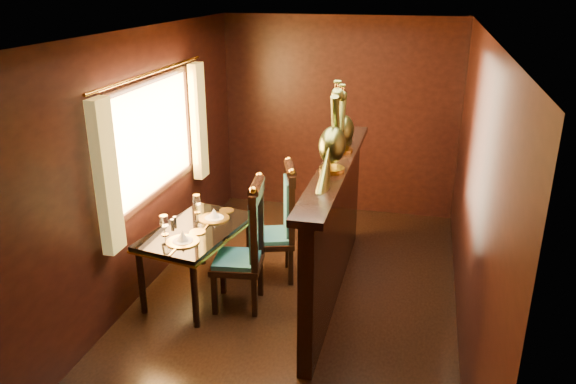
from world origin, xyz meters
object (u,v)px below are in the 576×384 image
peacock_left (333,129)px  chair_right (283,219)px  chair_left (249,242)px  peacock_right (344,117)px  dining_table (197,235)px

peacock_left → chair_right: bearing=138.6°
chair_left → peacock_right: size_ratio=1.88×
chair_right → peacock_right: bearing=-8.7°
peacock_right → peacock_left: bearing=-90.0°
peacock_left → dining_table: bearing=-179.5°
chair_left → peacock_left: peacock_left is taller
peacock_left → peacock_right: size_ratio=1.11×
dining_table → chair_right: 0.88m
chair_right → peacock_right: 1.20m
chair_right → peacock_right: size_ratio=1.83×
peacock_right → chair_left: bearing=-135.3°
chair_right → peacock_left: peacock_left is taller
dining_table → chair_right: bearing=45.1°
dining_table → peacock_left: size_ratio=1.69×
dining_table → chair_left: 0.57m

